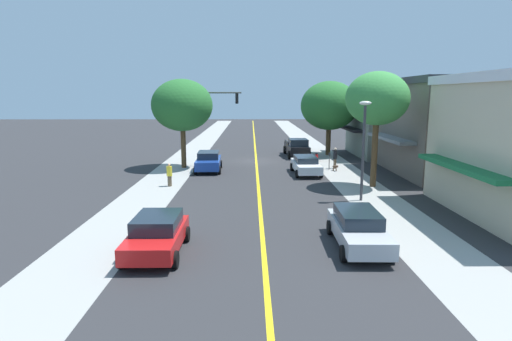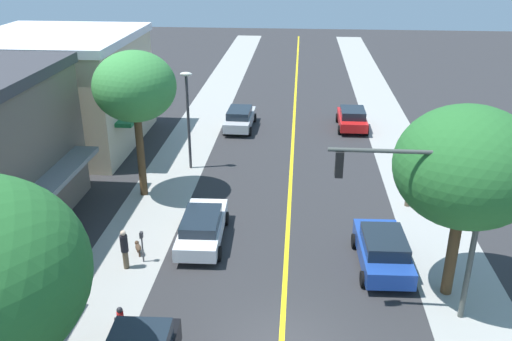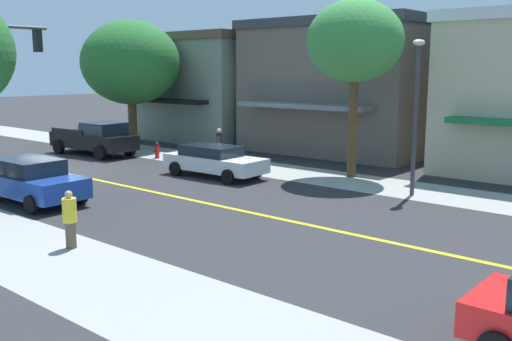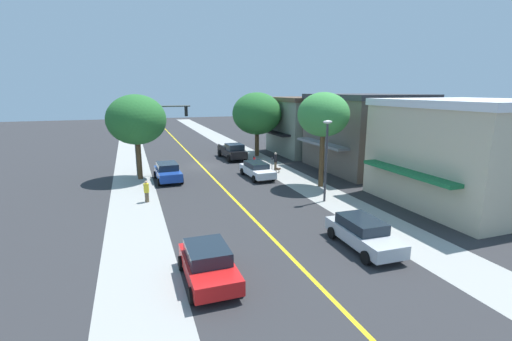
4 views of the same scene
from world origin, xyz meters
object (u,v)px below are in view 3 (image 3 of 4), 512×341
Objects in this scene: street_tree_left_far at (355,42)px; fire_hydrant at (157,150)px; street_tree_left_near at (131,63)px; pedestrian_black_shirt at (219,145)px; blue_sedan_right_curb at (32,180)px; black_pickup_truck at (95,139)px; pedestrian_yellow_shirt at (70,218)px; parking_meter at (219,147)px; small_dog at (233,159)px; white_sedan_left_curb at (214,160)px; street_lamp at (416,99)px.

fire_hydrant is (2.15, -10.73, -5.45)m from street_tree_left_far.
street_tree_left_near is 4.26× the size of pedestrian_black_shirt.
fire_hydrant is at bearing 67.12° from street_tree_left_near.
blue_sedan_right_curb is 11.52m from black_pickup_truck.
street_tree_left_near is at bearing 126.35° from blue_sedan_right_curb.
pedestrian_yellow_shirt is 14.39m from pedestrian_black_shirt.
pedestrian_black_shirt is at bearing -138.15° from parking_meter.
pedestrian_black_shirt reaches higher than small_dog.
pedestrian_yellow_shirt is (9.90, 4.38, 0.07)m from white_sedan_left_curb.
street_tree_left_far is at bearing 39.06° from white_sedan_left_curb.
street_tree_left_near is 1.34× the size of black_pickup_truck.
white_sedan_left_curb is (2.19, -8.39, -2.90)m from street_lamp.
street_tree_left_far is at bearing -116.08° from pedestrian_yellow_shirt.
parking_meter is 10.05m from blue_sedan_right_curb.
street_lamp is 13.04m from pedestrian_yellow_shirt.
street_lamp is at bearing -29.10° from small_dog.
pedestrian_yellow_shirt is at bearing -67.90° from white_sedan_left_curb.
parking_meter is (1.77, -6.50, -4.95)m from street_tree_left_far.
fire_hydrant is 3.87m from pedestrian_black_shirt.
street_tree_left_near is 4.81× the size of pedestrian_yellow_shirt.
pedestrian_black_shirt is (0.92, 8.17, -4.12)m from street_tree_left_near.
black_pickup_truck is at bearing -84.15° from street_lamp.
black_pickup_truck is at bearing -61.38° from pedestrian_yellow_shirt.
street_tree_left_far is 5.37× the size of parking_meter.
pedestrian_black_shirt is (-0.61, -10.80, -2.69)m from street_lamp.
white_sedan_left_curb is (2.22, 1.88, -0.19)m from parking_meter.
small_dog is (-10.43, 0.15, -0.48)m from blue_sedan_right_curb.
blue_sedan_right_curb is (7.82, -1.43, 0.07)m from white_sedan_left_curb.
pedestrian_black_shirt is 2.67× the size of small_dog.
small_dog is at bearing 123.45° from parking_meter.
street_tree_left_far is at bearing 60.85° from blue_sedan_right_curb.
street_tree_left_near reaches higher than pedestrian_black_shirt.
street_lamp is (-0.35, 14.51, 3.21)m from fire_hydrant.
small_dog is at bearing 114.50° from white_sedan_left_curb.
street_tree_left_near is at bearing -33.29° from pedestrian_black_shirt.
white_sedan_left_curb is 1.08× the size of blue_sedan_right_curb.
street_lamp reaches higher than pedestrian_black_shirt.
pedestrian_yellow_shirt is at bearing -92.23° from small_dog.
pedestrian_yellow_shirt reaches higher than parking_meter.
street_lamp is at bearing 149.88° from pedestrian_black_shirt.
pedestrian_black_shirt is (-2.46, 7.16, 0.03)m from black_pickup_truck.
blue_sedan_right_curb is (10.01, -9.83, -2.82)m from street_lamp.
street_lamp is at bearing 89.82° from parking_meter.
fire_hydrant is at bearing -88.64° from street_lamp.
fire_hydrant is at bearing -78.67° from street_tree_left_far.
parking_meter is 0.25× the size of black_pickup_truck.
street_tree_left_near is 15.32m from blue_sedan_right_curb.
blue_sedan_right_curb is at bearing -27.14° from street_tree_left_far.
white_sedan_left_curb is at bearing 73.25° from fire_hydrant.
street_tree_left_far is 8.66m from pedestrian_black_shirt.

